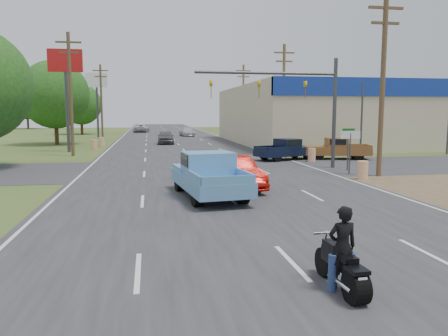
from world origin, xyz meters
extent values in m
plane|color=#3C4E1F|center=(0.00, 0.00, 0.00)|extent=(200.00, 200.00, 0.00)
cube|color=#2D2D30|center=(0.00, 40.00, 0.01)|extent=(15.00, 180.00, 0.02)
cube|color=#2D2D30|center=(0.00, 18.00, 0.01)|extent=(120.00, 10.00, 0.02)
cube|color=brown|center=(11.00, 10.00, 0.01)|extent=(8.00, 18.00, 0.01)
cube|color=#B7A88C|center=(32.00, 40.00, 3.30)|extent=(50.00, 28.00, 6.60)
cylinder|color=#4C3823|center=(9.50, 13.00, 5.00)|extent=(0.28, 0.28, 10.00)
cube|color=#4C3823|center=(9.50, 13.00, 9.20)|extent=(2.00, 0.14, 0.14)
cube|color=#4C3823|center=(9.50, 13.00, 8.40)|extent=(1.60, 0.14, 0.14)
cylinder|color=#4C3823|center=(9.50, 31.00, 5.00)|extent=(0.28, 0.28, 10.00)
cube|color=#4C3823|center=(9.50, 31.00, 9.20)|extent=(2.00, 0.14, 0.14)
cube|color=#4C3823|center=(9.50, 31.00, 8.40)|extent=(1.60, 0.14, 0.14)
cylinder|color=#4C3823|center=(9.50, 49.00, 5.00)|extent=(0.28, 0.28, 10.00)
cube|color=#4C3823|center=(9.50, 49.00, 9.20)|extent=(2.00, 0.14, 0.14)
cube|color=#4C3823|center=(9.50, 49.00, 8.40)|extent=(1.60, 0.14, 0.14)
cylinder|color=#4C3823|center=(-9.50, 28.00, 5.00)|extent=(0.28, 0.28, 10.00)
cube|color=#4C3823|center=(-9.50, 28.00, 9.20)|extent=(2.00, 0.14, 0.14)
cube|color=#4C3823|center=(-9.50, 28.00, 8.40)|extent=(1.60, 0.14, 0.14)
cylinder|color=#4C3823|center=(-9.50, 52.00, 5.00)|extent=(0.28, 0.28, 10.00)
cube|color=#4C3823|center=(-9.50, 52.00, 9.20)|extent=(2.00, 0.14, 0.14)
cube|color=#4C3823|center=(-9.50, 52.00, 8.40)|extent=(1.60, 0.14, 0.14)
cylinder|color=#422D19|center=(-13.50, 42.00, 1.62)|extent=(0.44, 0.44, 3.24)
sphere|color=#164D17|center=(-13.50, 42.00, 5.58)|extent=(7.56, 7.56, 7.56)
cylinder|color=#422D19|center=(-14.20, 66.00, 1.44)|extent=(0.44, 0.44, 2.88)
sphere|color=#164D17|center=(-14.20, 66.00, 4.96)|extent=(6.72, 6.72, 6.72)
cylinder|color=#422D19|center=(55.00, 70.00, 1.80)|extent=(0.44, 0.44, 3.60)
sphere|color=#164D17|center=(55.00, 70.00, 6.20)|extent=(8.40, 8.40, 8.40)
cylinder|color=#422D19|center=(30.00, 95.00, 1.71)|extent=(0.44, 0.44, 3.42)
sphere|color=#164D17|center=(30.00, 95.00, 5.89)|extent=(7.98, 7.98, 7.98)
cylinder|color=#422D19|center=(-30.00, 95.00, 1.89)|extent=(0.44, 0.44, 3.78)
sphere|color=#164D17|center=(-30.00, 95.00, 6.51)|extent=(8.82, 8.82, 8.82)
cylinder|color=orange|center=(8.00, 12.00, 0.50)|extent=(0.56, 0.56, 1.00)
cylinder|color=orange|center=(8.40, 20.50, 0.50)|extent=(0.56, 0.56, 1.00)
cylinder|color=orange|center=(-8.50, 34.00, 0.50)|extent=(0.56, 0.56, 1.00)
cylinder|color=orange|center=(-8.20, 38.00, 0.50)|extent=(0.56, 0.56, 1.00)
cylinder|color=#3F3F44|center=(-10.50, 32.00, 4.50)|extent=(0.30, 0.30, 9.00)
cube|color=#B21414|center=(-10.50, 32.00, 8.20)|extent=(3.00, 0.35, 2.00)
cylinder|color=#3F3F44|center=(-10.50, 56.00, 4.50)|extent=(0.30, 0.30, 9.00)
cube|color=white|center=(-10.50, 56.00, 8.20)|extent=(3.00, 0.35, 2.00)
cylinder|color=#3F3F44|center=(8.20, 14.00, 1.20)|extent=(0.08, 0.08, 2.40)
cube|color=white|center=(8.20, 14.00, 2.30)|extent=(1.20, 0.05, 0.45)
cylinder|color=#3F3F44|center=(8.80, 15.50, 1.20)|extent=(0.08, 0.08, 2.40)
cube|color=#0C591E|center=(8.80, 15.50, 2.50)|extent=(0.80, 0.04, 0.22)
cylinder|color=#3F3F44|center=(8.50, 17.00, 3.50)|extent=(0.24, 0.24, 7.00)
cylinder|color=#3F3F44|center=(4.00, 17.00, 6.00)|extent=(9.00, 0.18, 0.18)
imported|color=gold|center=(6.50, 17.00, 5.55)|extent=(0.18, 0.40, 1.10)
imported|color=gold|center=(3.50, 17.00, 5.55)|extent=(0.18, 0.40, 1.10)
imported|color=gold|center=(0.50, 17.00, 5.55)|extent=(0.18, 0.40, 1.10)
imported|color=#BA1008|center=(0.60, 10.30, 0.76)|extent=(2.35, 4.84, 1.53)
cylinder|color=black|center=(0.47, -2.35, 0.32)|extent=(0.34, 0.66, 0.65)
cylinder|color=black|center=(0.40, -0.93, 0.32)|extent=(0.15, 0.65, 0.65)
cube|color=black|center=(0.43, -1.62, 0.61)|extent=(0.27, 1.18, 0.29)
cube|color=black|center=(0.42, -1.37, 0.80)|extent=(0.28, 0.55, 0.22)
cube|color=black|center=(0.45, -1.91, 0.76)|extent=(0.32, 0.55, 0.10)
cylinder|color=white|center=(0.41, -1.08, 1.03)|extent=(0.64, 0.08, 0.05)
cube|color=white|center=(0.48, -2.56, 0.54)|extent=(0.18, 0.03, 0.12)
imported|color=black|center=(0.44, -1.76, 0.83)|extent=(0.62, 0.42, 1.65)
cylinder|color=black|center=(-1.96, 10.11, 0.44)|extent=(0.44, 0.92, 0.89)
cylinder|color=black|center=(-0.11, 10.34, 0.44)|extent=(0.44, 0.92, 0.89)
cylinder|color=black|center=(-1.53, 6.68, 0.44)|extent=(0.44, 0.92, 0.89)
cylinder|color=black|center=(0.32, 6.91, 0.44)|extent=(0.44, 0.92, 0.89)
cube|color=#629CD2|center=(-0.82, 8.51, 0.69)|extent=(2.91, 5.99, 0.58)
cube|color=#629CD2|center=(-1.03, 10.22, 1.05)|extent=(2.36, 2.43, 0.20)
cube|color=#629CD2|center=(-0.83, 8.62, 1.44)|extent=(2.24, 1.97, 0.94)
cube|color=black|center=(-0.83, 8.62, 1.61)|extent=(2.24, 1.63, 0.50)
cube|color=#629CD2|center=(-0.47, 5.71, 1.13)|extent=(2.03, 0.34, 0.33)
cylinder|color=black|center=(8.09, 23.38, 0.37)|extent=(0.80, 0.52, 0.75)
cylinder|color=black|center=(8.64, 21.90, 0.37)|extent=(0.80, 0.52, 0.75)
cylinder|color=black|center=(5.36, 22.36, 0.37)|extent=(0.80, 0.52, 0.75)
cylinder|color=black|center=(5.91, 20.89, 0.37)|extent=(0.80, 0.52, 0.75)
cube|color=black|center=(7.00, 22.13, 0.58)|extent=(5.21, 3.44, 0.49)
cube|color=black|center=(8.37, 22.64, 0.89)|extent=(2.35, 2.31, 0.17)
cube|color=black|center=(7.09, 22.17, 1.22)|extent=(1.96, 2.12, 0.79)
cube|color=black|center=(7.09, 22.17, 1.36)|extent=(1.70, 2.05, 0.42)
cube|color=black|center=(4.77, 21.31, 0.95)|extent=(0.67, 1.64, 0.28)
cylinder|color=black|center=(9.39, 21.56, 0.38)|extent=(0.81, 0.46, 0.76)
cylinder|color=black|center=(9.76, 23.12, 0.38)|extent=(0.81, 0.46, 0.76)
cylinder|color=black|center=(12.29, 20.88, 0.38)|extent=(0.81, 0.46, 0.76)
cylinder|color=black|center=(12.66, 22.44, 0.38)|extent=(0.81, 0.46, 0.76)
cube|color=brown|center=(11.02, 22.00, 0.59)|extent=(5.27, 3.00, 0.50)
cube|color=brown|center=(9.57, 22.34, 0.91)|extent=(2.26, 2.20, 0.17)
cube|color=brown|center=(10.93, 22.02, 1.24)|extent=(1.86, 2.05, 0.81)
cube|color=black|center=(10.93, 22.02, 1.38)|extent=(1.57, 2.02, 0.43)
cube|color=brown|center=(13.39, 21.44, 0.97)|extent=(0.48, 1.73, 0.29)
imported|color=#515155|center=(-1.36, 41.14, 0.77)|extent=(1.93, 4.56, 1.54)
imported|color=silver|center=(2.54, 57.44, 0.67)|extent=(2.39, 4.81, 1.34)
imported|color=silver|center=(-4.55, 72.63, 0.74)|extent=(3.06, 5.59, 1.49)
camera|label=1|loc=(-3.30, -9.61, 3.56)|focal=35.00mm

